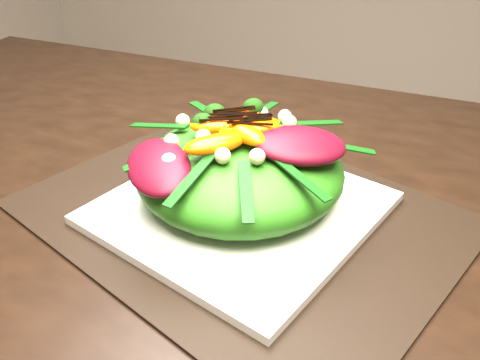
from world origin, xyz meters
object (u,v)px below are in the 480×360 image
at_px(plate_base, 240,208).
at_px(lettuce_mound, 240,170).
at_px(dining_table, 247,221).
at_px(salad_bowl, 240,198).
at_px(placemat, 240,213).
at_px(orange_segment, 236,120).

height_order(plate_base, lettuce_mound, lettuce_mound).
bearing_deg(dining_table, salad_bowl, -101.68).
bearing_deg(placemat, orange_segment, 121.54).
bearing_deg(placemat, plate_base, 180.00).
distance_m(plate_base, salad_bowl, 0.01).
xyz_separation_m(dining_table, orange_segment, (-0.02, 0.01, 0.13)).
xyz_separation_m(dining_table, placemat, (-0.00, -0.02, 0.02)).
bearing_deg(placemat, salad_bowl, 180.00).
height_order(dining_table, plate_base, dining_table).
xyz_separation_m(placemat, salad_bowl, (-0.00, 0.00, 0.02)).
bearing_deg(salad_bowl, plate_base, 0.00).
distance_m(placemat, salad_bowl, 0.02).
height_order(salad_bowl, orange_segment, orange_segment).
height_order(lettuce_mound, orange_segment, orange_segment).
bearing_deg(placemat, dining_table, 78.32).
bearing_deg(plate_base, dining_table, 78.32).
relative_size(salad_bowl, orange_segment, 3.62).
bearing_deg(salad_bowl, placemat, 0.00).
relative_size(dining_table, placemat, 3.35).
distance_m(placemat, lettuce_mound, 0.06).
relative_size(placemat, salad_bowl, 1.95).
distance_m(salad_bowl, orange_segment, 0.09).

